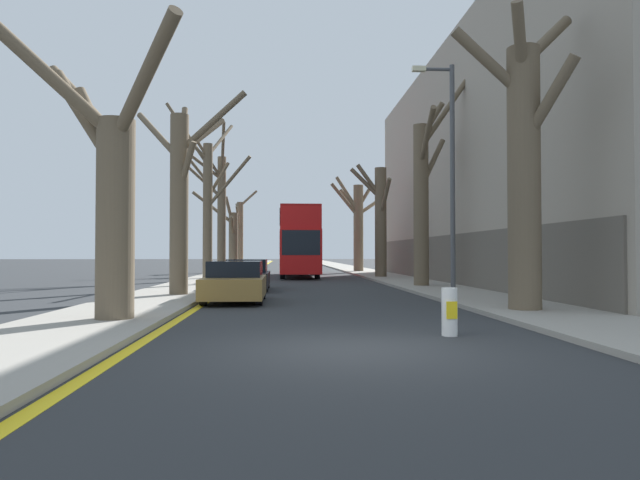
% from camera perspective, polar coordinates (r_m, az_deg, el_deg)
% --- Properties ---
extents(ground_plane, '(300.00, 300.00, 0.00)m').
position_cam_1_polar(ground_plane, '(9.52, 3.57, -10.81)').
color(ground_plane, '#2B2D30').
extents(sidewalk_left, '(3.11, 120.00, 0.12)m').
position_cam_1_polar(sidewalk_left, '(59.49, -7.68, -2.79)').
color(sidewalk_left, gray).
rests_on(sidewalk_left, ground).
extents(sidewalk_right, '(3.11, 120.00, 0.12)m').
position_cam_1_polar(sidewalk_right, '(59.70, 2.73, -2.79)').
color(sidewalk_right, gray).
rests_on(sidewalk_right, ground).
extents(building_facade_right, '(10.08, 32.74, 12.38)m').
position_cam_1_polar(building_facade_right, '(32.22, 20.62, 6.97)').
color(building_facade_right, '#9E9384').
rests_on(building_facade_right, ground).
extents(kerb_line_stripe, '(0.24, 120.00, 0.01)m').
position_cam_1_polar(kerb_line_stripe, '(59.39, -6.01, -2.85)').
color(kerb_line_stripe, yellow).
rests_on(kerb_line_stripe, ground).
extents(street_tree_left_0, '(4.51, 3.20, 6.62)m').
position_cam_1_polar(street_tree_left_0, '(13.51, -20.37, 4.92)').
color(street_tree_left_0, brown).
rests_on(street_tree_left_0, ground).
extents(street_tree_left_1, '(4.39, 3.01, 7.37)m').
position_cam_1_polar(street_tree_left_1, '(21.04, -13.72, 4.78)').
color(street_tree_left_1, brown).
rests_on(street_tree_left_1, ground).
extents(street_tree_left_2, '(4.15, 3.88, 8.74)m').
position_cam_1_polar(street_tree_left_2, '(27.75, -11.12, 3.73)').
color(street_tree_left_2, brown).
rests_on(street_tree_left_2, ground).
extents(street_tree_left_3, '(2.82, 2.41, 9.15)m').
position_cam_1_polar(street_tree_left_3, '(34.98, -10.09, 3.27)').
color(street_tree_left_3, brown).
rests_on(street_tree_left_3, ground).
extents(street_tree_left_4, '(3.29, 1.87, 6.06)m').
position_cam_1_polar(street_tree_left_4, '(41.67, -8.85, 0.15)').
color(street_tree_left_4, brown).
rests_on(street_tree_left_4, ground).
extents(street_tree_left_5, '(1.99, 3.40, 7.05)m').
position_cam_1_polar(street_tree_left_5, '(48.85, -7.99, 0.64)').
color(street_tree_left_5, brown).
rests_on(street_tree_left_5, ground).
extents(street_tree_right_0, '(3.53, 2.13, 8.04)m').
position_cam_1_polar(street_tree_right_0, '(15.86, 19.74, 7.13)').
color(street_tree_right_0, brown).
rests_on(street_tree_right_0, ground).
extents(street_tree_right_1, '(2.46, 3.64, 9.45)m').
position_cam_1_polar(street_tree_right_1, '(26.36, 10.27, 4.49)').
color(street_tree_right_1, brown).
rests_on(street_tree_right_1, ground).
extents(street_tree_right_2, '(2.37, 2.05, 7.18)m').
position_cam_1_polar(street_tree_right_2, '(35.94, 6.00, 2.13)').
color(street_tree_right_2, brown).
rests_on(street_tree_right_2, ground).
extents(street_tree_right_3, '(4.33, 1.95, 8.04)m').
position_cam_1_polar(street_tree_right_3, '(47.24, 3.77, 1.70)').
color(street_tree_right_3, brown).
rests_on(street_tree_right_3, ground).
extents(double_decker_bus, '(2.48, 11.10, 4.45)m').
position_cam_1_polar(double_decker_bus, '(38.31, -2.15, 0.09)').
color(double_decker_bus, red).
rests_on(double_decker_bus, ground).
extents(parked_car_0, '(1.89, 3.91, 1.32)m').
position_cam_1_polar(parked_car_0, '(18.58, -8.49, -4.22)').
color(parked_car_0, olive).
rests_on(parked_car_0, ground).
extents(parked_car_1, '(1.85, 4.51, 1.31)m').
position_cam_1_polar(parked_car_1, '(24.56, -7.29, -3.52)').
color(parked_car_1, black).
rests_on(parked_car_1, ground).
extents(lamp_post, '(1.40, 0.20, 7.74)m').
position_cam_1_polar(lamp_post, '(19.19, 12.82, 6.97)').
color(lamp_post, '#4C4F54').
rests_on(lamp_post, ground).
extents(traffic_bollard, '(0.30, 0.31, 0.91)m').
position_cam_1_polar(traffic_bollard, '(11.18, 12.82, -7.01)').
color(traffic_bollard, white).
rests_on(traffic_bollard, ground).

